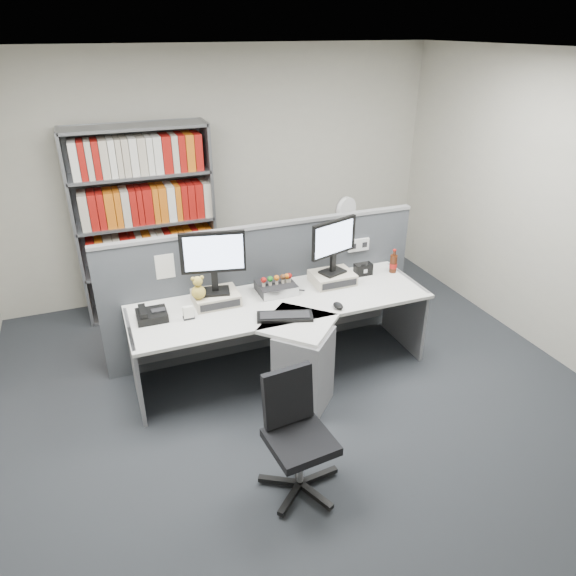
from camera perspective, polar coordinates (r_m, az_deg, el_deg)
name	(u,v)px	position (r m, az deg, el deg)	size (l,w,h in m)	color
ground	(317,425)	(4.34, 3.21, -14.62)	(5.50, 5.50, 0.00)	#2D3035
room_shell	(324,210)	(3.43, 3.97, 8.49)	(5.04, 5.54, 2.72)	#B7B4A4
partition	(265,287)	(4.94, -2.46, 0.10)	(3.00, 0.08, 1.27)	#45494F
desk	(290,339)	(4.50, 0.25, -5.58)	(2.60, 1.20, 0.72)	silver
monitor_riser_left	(216,298)	(4.53, -7.82, -1.06)	(0.38, 0.31, 0.10)	beige
monitor_riser_right	(332,278)	(4.86, 4.84, 1.12)	(0.38, 0.31, 0.10)	beige
monitor_left	(213,257)	(4.37, -8.12, 3.32)	(0.53, 0.22, 0.55)	black
monitor_right	(334,242)	(4.72, 4.99, 4.99)	(0.48, 0.22, 0.51)	black
desktop_pc	(276,288)	(4.68, -1.31, 0.05)	(0.33, 0.29, 0.09)	black
figurines	(278,278)	(4.63, -1.06, 1.04)	(0.29, 0.05, 0.09)	beige
keyboard	(285,316)	(4.28, -0.35, -3.08)	(0.49, 0.30, 0.03)	black
mouse	(338,306)	(4.44, 5.46, -1.93)	(0.08, 0.12, 0.05)	black
desk_phone	(151,315)	(4.39, -14.64, -2.84)	(0.25, 0.22, 0.10)	black
desk_calendar	(188,313)	(4.33, -10.76, -2.72)	(0.09, 0.07, 0.11)	black
plush_toy	(198,289)	(4.39, -9.71, -0.13)	(0.12, 0.12, 0.21)	gold
speaker	(363,269)	(5.05, 8.15, 2.03)	(0.17, 0.09, 0.11)	black
cola_bottle	(393,264)	(5.14, 11.35, 2.60)	(0.07, 0.07, 0.23)	#3F190A
shelving_unit	(146,225)	(5.73, -15.14, 6.56)	(1.41, 0.40, 2.00)	slate
filing_cabinet	(343,267)	(6.12, 5.95, 2.33)	(0.45, 0.61, 0.70)	slate
desk_fan	(345,213)	(5.88, 6.25, 8.11)	(0.28, 0.18, 0.48)	white
office_chair	(296,431)	(3.60, 0.85, -15.20)	(0.55, 0.56, 0.85)	silver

